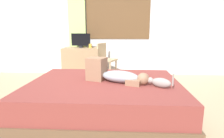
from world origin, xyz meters
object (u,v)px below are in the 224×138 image
Objects in this scene: desk at (82,62)px; cup at (90,46)px; bed at (105,96)px; cat at (160,82)px; person_lying at (114,74)px; tv_monitor at (81,40)px; chair_by_desk at (105,58)px.

desk is 0.48m from cup.
bed is at bearing -74.70° from cup.
cat reaches higher than bed.
person_lying is 9.29× the size of cup.
bed is 22.53× the size of cup.
cat is at bearing -59.33° from cup.
desk is at bearing 124.47° from cat.
chair_by_desk is (0.61, -0.11, -0.41)m from tv_monitor.
cat is at bearing -66.30° from chair_by_desk.
cup is at bearing -7.75° from desk.
tv_monitor reaches higher than cat.
cat is at bearing -55.30° from tv_monitor.
person_lying is 2.18m from desk.
tv_monitor is at bearing 111.26° from bed.
person_lying is 1.90m from chair_by_desk.
tv_monitor is (-0.92, 1.98, 0.37)m from person_lying.
chair_by_desk is at bearing -10.38° from desk.
cat is 2.70m from desk.
bed is 2.12m from cup.
desk is at bearing 169.62° from chair_by_desk.
person_lying is 2.21m from tv_monitor.
tv_monitor is at bearing 172.66° from cup.
cup reaches higher than bed.
desk is (-0.90, 1.98, -0.18)m from person_lying.
desk is 1.05× the size of chair_by_desk.
cat is at bearing -21.49° from person_lying.
person_lying is (0.14, 0.02, 0.34)m from bed.
desk is at bearing 0.00° from tv_monitor.
tv_monitor is 0.27m from cup.
cat is 3.20× the size of cup.
tv_monitor is at bearing 114.83° from person_lying.
person_lying is at bearing 7.35° from bed.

